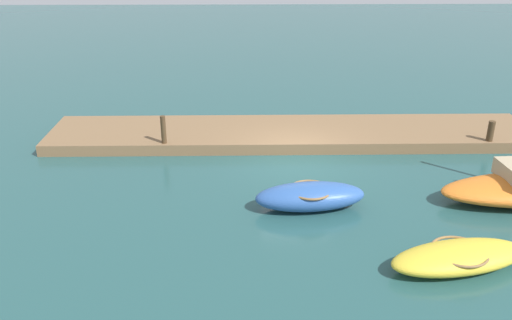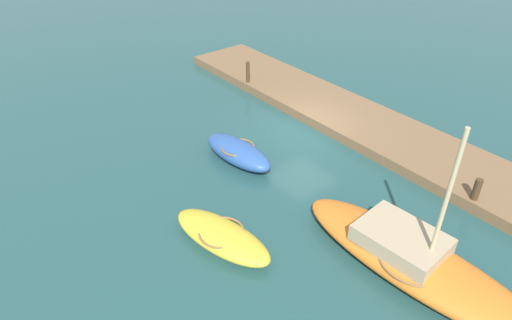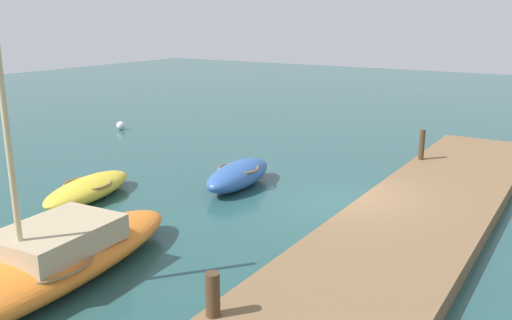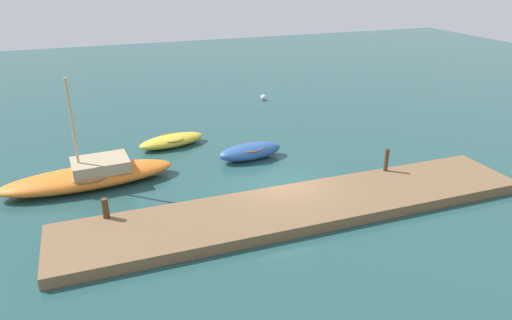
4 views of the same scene
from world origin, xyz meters
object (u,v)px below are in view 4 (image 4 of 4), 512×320
at_px(rowboat_blue, 250,151).
at_px(mooring_post_mid_west, 386,160).
at_px(rowboat_yellow, 172,141).
at_px(mooring_post_west, 105,208).
at_px(marker_buoy, 263,97).
at_px(sailboat_orange, 90,175).

relative_size(rowboat_blue, mooring_post_mid_west, 3.24).
bearing_deg(rowboat_yellow, mooring_post_west, -129.41).
distance_m(mooring_post_mid_west, marker_buoy, 14.29).
relative_size(rowboat_blue, rowboat_yellow, 0.90).
distance_m(sailboat_orange, rowboat_blue, 7.65).
bearing_deg(marker_buoy, rowboat_blue, -114.66).
height_order(sailboat_orange, mooring_post_west, sailboat_orange).
height_order(rowboat_yellow, mooring_post_west, mooring_post_west).
bearing_deg(marker_buoy, sailboat_orange, -139.78).
bearing_deg(rowboat_yellow, rowboat_blue, -55.14).
bearing_deg(mooring_post_mid_west, rowboat_yellow, 137.93).
relative_size(mooring_post_west, mooring_post_mid_west, 0.74).
xyz_separation_m(rowboat_yellow, mooring_post_mid_west, (8.31, -7.50, 0.63)).
bearing_deg(mooring_post_west, rowboat_blue, 31.14).
bearing_deg(rowboat_yellow, sailboat_orange, -152.55).
bearing_deg(marker_buoy, mooring_post_mid_west, -88.34).
xyz_separation_m(mooring_post_west, mooring_post_mid_west, (12.19, 0.00, 0.14)).
distance_m(rowboat_yellow, mooring_post_mid_west, 11.21).
distance_m(mooring_post_west, mooring_post_mid_west, 12.19).
bearing_deg(mooring_post_west, marker_buoy, 50.47).
xyz_separation_m(mooring_post_west, marker_buoy, (11.77, 14.27, -0.61)).
height_order(sailboat_orange, rowboat_blue, sailboat_orange).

